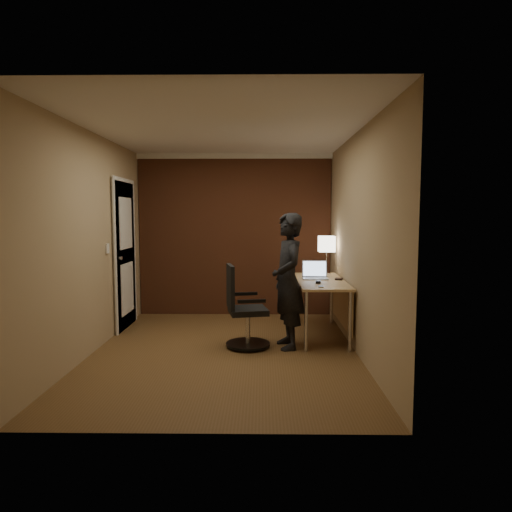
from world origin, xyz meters
The scene contains 9 objects.
room centered at (-0.27, 1.54, 1.37)m, with size 4.00×4.00×4.00m.
desk centered at (1.25, 0.67, 0.60)m, with size 0.60×1.50×0.73m.
desk_lamp centered at (1.34, 1.30, 1.15)m, with size 0.22×0.22×0.54m.
laptop centered at (1.12, 0.82, 0.79)m, with size 0.34×0.27×0.23m.
mouse centered at (1.11, 0.40, 0.75)m, with size 0.06×0.10×0.03m, color black.
phone centered at (1.11, 0.12, 0.73)m, with size 0.06×0.12×0.01m, color black.
wallet centered at (1.41, 0.69, 0.74)m, with size 0.09×0.11×0.02m, color black.
office_chair centered at (0.20, 0.14, 0.43)m, with size 0.53×0.59×0.96m.
person centered at (0.73, 0.15, 0.79)m, with size 0.58×0.38×1.59m, color black.
Camera 1 is at (0.43, -5.14, 1.57)m, focal length 32.00 mm.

